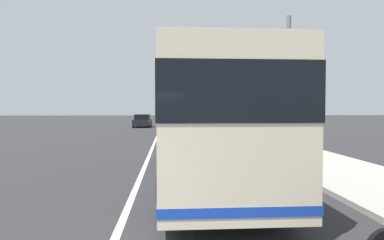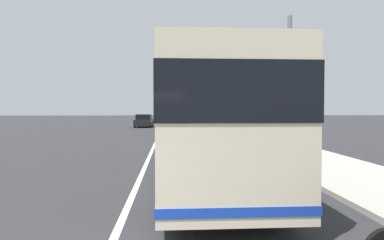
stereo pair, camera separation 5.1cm
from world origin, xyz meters
name	(u,v)px [view 1 (the left image)]	position (x,y,z in m)	size (l,w,h in m)	color
sidewalk_curb	(325,165)	(10.00, -6.76, 0.07)	(110.00, 3.60, 0.14)	#B2ADA3
lane_divider_line	(144,169)	(10.00, 0.00, 0.00)	(110.00, 0.16, 0.01)	silver
coach_bus	(203,116)	(8.11, -1.98, 1.96)	(11.34, 2.73, 3.42)	beige
car_oncoming	(143,121)	(39.01, 2.16, 0.70)	(4.06, 2.10, 1.51)	black
car_behind_bus	(181,123)	(32.16, -2.17, 0.72)	(4.28, 2.02, 1.50)	navy
car_ahead_same_lane	(178,126)	(26.16, -1.69, 0.72)	(4.11, 2.01, 1.54)	navy
car_side_street	(176,120)	(41.73, -1.83, 0.73)	(4.27, 2.00, 1.54)	gold
utility_pole	(288,83)	(15.48, -7.22, 3.53)	(0.23, 0.23, 7.07)	slate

